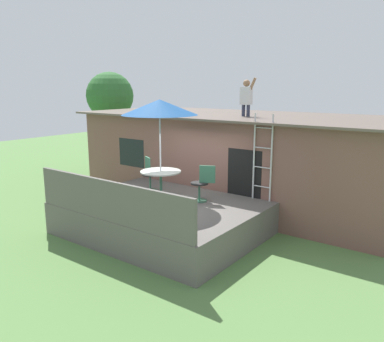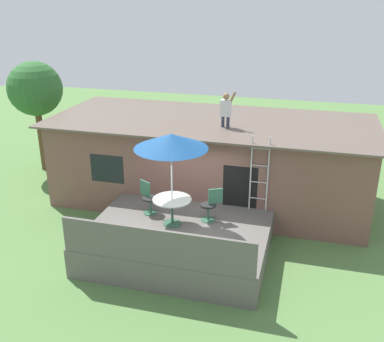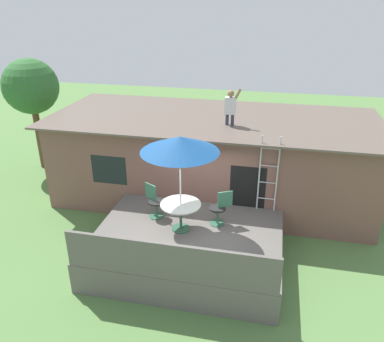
% 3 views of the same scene
% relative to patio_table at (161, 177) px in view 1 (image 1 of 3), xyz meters
% --- Properties ---
extents(ground_plane, '(40.00, 40.00, 0.00)m').
position_rel_patio_table_xyz_m(ground_plane, '(0.22, -0.06, -1.39)').
color(ground_plane, '#567F42').
extents(house, '(10.50, 4.50, 2.79)m').
position_rel_patio_table_xyz_m(house, '(0.22, 3.54, 0.02)').
color(house, brown).
rests_on(house, ground).
extents(deck, '(4.73, 3.86, 0.80)m').
position_rel_patio_table_xyz_m(deck, '(0.22, -0.06, -0.99)').
color(deck, '#605B56').
rests_on(deck, ground).
extents(deck_railing, '(4.63, 0.08, 0.90)m').
position_rel_patio_table_xyz_m(deck_railing, '(0.22, -1.94, -0.14)').
color(deck_railing, '#605B56').
rests_on(deck_railing, deck).
extents(patio_table, '(1.04, 1.04, 0.74)m').
position_rel_patio_table_xyz_m(patio_table, '(0.00, 0.00, 0.00)').
color(patio_table, '#33664C').
rests_on(patio_table, deck).
extents(patio_umbrella, '(1.90, 1.90, 2.54)m').
position_rel_patio_table_xyz_m(patio_umbrella, '(0.00, -0.00, 1.76)').
color(patio_umbrella, silver).
rests_on(patio_umbrella, deck).
extents(step_ladder, '(0.52, 0.04, 2.20)m').
position_rel_patio_table_xyz_m(step_ladder, '(2.09, 1.49, 0.51)').
color(step_ladder, silver).
rests_on(step_ladder, deck).
extents(person_figure, '(0.47, 0.20, 1.11)m').
position_rel_patio_table_xyz_m(person_figure, '(0.83, 2.86, 2.01)').
color(person_figure, '#33384C').
rests_on(person_figure, house).
extents(patio_chair_left, '(0.58, 0.44, 0.92)m').
position_rel_patio_table_xyz_m(patio_chair_left, '(-0.86, 0.50, -0.13)').
color(patio_chair_left, '#33664C').
rests_on(patio_chair_left, deck).
extents(patio_chair_right, '(0.58, 0.44, 0.92)m').
position_rel_patio_table_xyz_m(patio_chair_right, '(0.94, 0.50, -0.13)').
color(patio_chair_right, '#33664C').
rests_on(patio_chair_right, deck).
extents(backyard_tree, '(2.05, 2.05, 4.28)m').
position_rel_patio_table_xyz_m(backyard_tree, '(-6.85, 4.50, 1.83)').
color(backyard_tree, brown).
rests_on(backyard_tree, ground).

